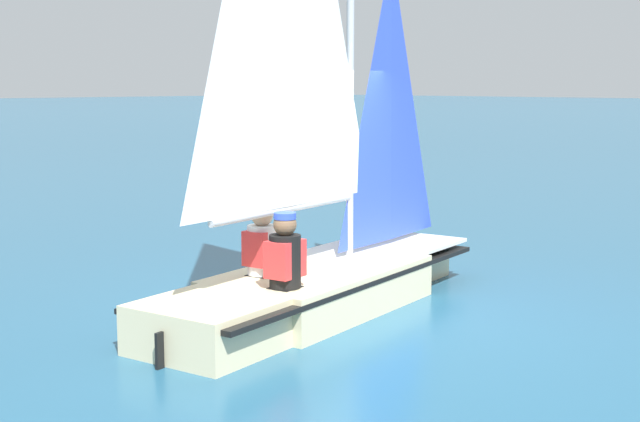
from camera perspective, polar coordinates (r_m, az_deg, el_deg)
name	(u,v)px	position (r m, az deg, el deg)	size (l,w,h in m)	color
ground_plane	(320,309)	(9.43, 0.00, -6.32)	(260.00, 260.00, 0.00)	#235675
sailboat_main	(318,223)	(9.21, -0.13, -0.79)	(2.15, 4.76, 6.24)	beige
sailor_helm	(262,258)	(8.97, -3.71, -3.03)	(0.35, 0.38, 1.16)	black
sailor_crew	(285,269)	(8.39, -2.25, -3.72)	(0.35, 0.38, 1.16)	black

